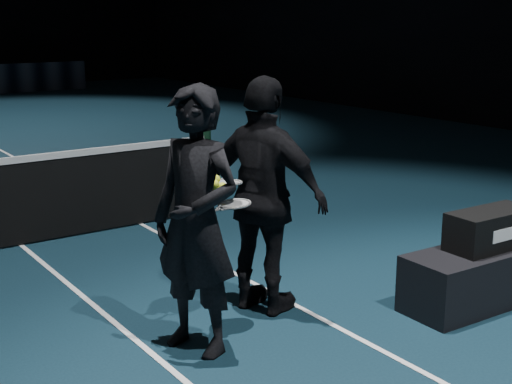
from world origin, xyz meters
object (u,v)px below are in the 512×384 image
(racket_lower, at_px, (235,204))
(player_b, at_px, (265,197))
(racket_upper, at_px, (226,182))
(racket_bag, at_px, (491,229))
(player_a, at_px, (196,222))
(player_bench, at_px, (487,274))
(tennis_balls, at_px, (218,185))

(racket_lower, bearing_deg, player_b, 0.00)
(racket_lower, height_order, racket_upper, racket_upper)
(racket_bag, bearing_deg, player_a, 167.18)
(racket_bag, distance_m, racket_lower, 2.19)
(player_a, height_order, racket_upper, player_a)
(racket_bag, bearing_deg, racket_lower, 160.38)
(player_bench, bearing_deg, tennis_balls, 163.49)
(player_bench, distance_m, player_b, 2.01)
(player_a, xyz_separation_m, player_b, (0.80, 0.29, 0.00))
(player_a, distance_m, racket_lower, 0.45)
(racket_lower, bearing_deg, racket_bag, -41.46)
(racket_bag, bearing_deg, player_bench, 0.00)
(player_bench, xyz_separation_m, player_b, (-1.64, 0.92, 0.72))
(player_bench, height_order, racket_upper, racket_upper)
(racket_lower, bearing_deg, racket_upper, 141.34)
(player_b, relative_size, tennis_balls, 15.88)
(racket_lower, xyz_separation_m, racket_upper, (-0.06, 0.02, 0.17))
(player_bench, bearing_deg, racket_bag, 0.00)
(player_bench, relative_size, tennis_balls, 13.20)
(player_b, relative_size, racket_lower, 2.80)
(player_bench, relative_size, player_b, 0.83)
(racket_upper, xyz_separation_m, tennis_balls, (-0.12, -0.08, 0.02))
(player_b, height_order, tennis_balls, player_b)
(tennis_balls, bearing_deg, player_a, -158.62)
(racket_bag, bearing_deg, player_b, 152.29)
(player_a, height_order, tennis_balls, player_a)
(player_bench, bearing_deg, racket_lower, 160.38)
(player_b, bearing_deg, racket_lower, 89.53)
(player_a, bearing_deg, player_bench, 53.96)
(player_b, xyz_separation_m, racket_upper, (-0.44, -0.12, 0.20))
(tennis_balls, bearing_deg, racket_bag, -18.10)
(racket_upper, relative_size, tennis_balls, 5.67)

